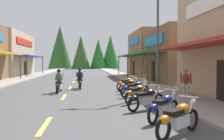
% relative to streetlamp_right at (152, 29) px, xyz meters
% --- Properties ---
extents(ground, '(10.37, 95.10, 0.10)m').
position_rel_streetlamp_right_xyz_m(ground, '(-5.26, 17.35, -4.08)').
color(ground, '#4C4C4F').
extents(sidewalk_left, '(2.75, 95.10, 0.12)m').
position_rel_streetlamp_right_xyz_m(sidewalk_left, '(-11.82, 17.35, -3.97)').
color(sidewalk_left, '#9E9991').
rests_on(sidewalk_left, ground).
extents(sidewalk_right, '(2.75, 95.10, 0.12)m').
position_rel_streetlamp_right_xyz_m(sidewalk_right, '(1.31, 17.35, -3.97)').
color(sidewalk_right, '#9E9991').
rests_on(sidewalk_right, ground).
extents(centerline_dashes, '(0.16, 69.03, 0.01)m').
position_rel_streetlamp_right_xyz_m(centerline_dashes, '(-5.26, 20.07, -4.02)').
color(centerline_dashes, '#E0C64C').
rests_on(centerline_dashes, ground).
extents(storefront_right_middle, '(10.17, 9.11, 5.33)m').
position_rel_streetlamp_right_xyz_m(storefront_right_middle, '(6.83, 9.56, -1.36)').
color(storefront_right_middle, brown).
rests_on(storefront_right_middle, ground).
extents(storefront_right_far, '(10.48, 10.18, 6.33)m').
position_rel_streetlamp_right_xyz_m(storefront_right_far, '(6.99, 20.07, -0.86)').
color(storefront_right_far, olive).
rests_on(storefront_right_far, ground).
extents(streetlamp_right, '(2.14, 0.30, 6.18)m').
position_rel_streetlamp_right_xyz_m(streetlamp_right, '(0.00, 0.00, 0.00)').
color(streetlamp_right, '#474C51').
rests_on(streetlamp_right, ground).
extents(motorcycle_parked_right_0, '(1.73, 1.42, 1.04)m').
position_rel_streetlamp_right_xyz_m(motorcycle_parked_right_0, '(-1.48, -8.28, -3.54)').
color(motorcycle_parked_right_0, black).
rests_on(motorcycle_parked_right_0, ground).
extents(motorcycle_parked_right_1, '(1.58, 1.59, 1.04)m').
position_rel_streetlamp_right_xyz_m(motorcycle_parked_right_1, '(-1.33, -6.51, -3.54)').
color(motorcycle_parked_right_1, black).
rests_on(motorcycle_parked_right_1, ground).
extents(motorcycle_parked_right_2, '(1.86, 1.23, 1.04)m').
position_rel_streetlamp_right_xyz_m(motorcycle_parked_right_2, '(-1.48, -4.58, -3.54)').
color(motorcycle_parked_right_2, black).
rests_on(motorcycle_parked_right_2, ground).
extents(motorcycle_parked_right_3, '(1.55, 1.62, 1.04)m').
position_rel_streetlamp_right_xyz_m(motorcycle_parked_right_3, '(-1.47, -2.68, -3.54)').
color(motorcycle_parked_right_3, black).
rests_on(motorcycle_parked_right_3, ground).
extents(motorcycle_parked_right_4, '(1.90, 1.16, 1.04)m').
position_rel_streetlamp_right_xyz_m(motorcycle_parked_right_4, '(-1.18, -0.59, -3.54)').
color(motorcycle_parked_right_4, black).
rests_on(motorcycle_parked_right_4, ground).
extents(motorcycle_parked_right_5, '(1.66, 1.51, 1.04)m').
position_rel_streetlamp_right_xyz_m(motorcycle_parked_right_5, '(-1.18, 1.25, -3.54)').
color(motorcycle_parked_right_5, black).
rests_on(motorcycle_parked_right_5, ground).
extents(motorcycle_parked_right_6, '(1.75, 1.39, 1.04)m').
position_rel_streetlamp_right_xyz_m(motorcycle_parked_right_6, '(-1.09, 2.81, -3.54)').
color(motorcycle_parked_right_6, black).
rests_on(motorcycle_parked_right_6, ground).
extents(rider_cruising_lead, '(0.60, 2.14, 1.57)m').
position_rel_streetlamp_right_xyz_m(rider_cruising_lead, '(-5.76, 1.79, -3.38)').
color(rider_cruising_lead, black).
rests_on(rider_cruising_lead, ground).
extents(rider_cruising_trailing, '(0.60, 2.14, 1.57)m').
position_rel_streetlamp_right_xyz_m(rider_cruising_trailing, '(-4.47, 4.13, -3.38)').
color(rider_cruising_trailing, black).
rests_on(rider_cruising_trailing, ground).
extents(pedestrian_by_shop, '(0.54, 0.36, 1.66)m').
position_rel_streetlamp_right_xyz_m(pedestrian_by_shop, '(1.30, -1.98, -3.07)').
color(pedestrian_by_shop, '#B2A599').
rests_on(pedestrian_by_shop, ground).
extents(pedestrian_browsing, '(0.43, 0.46, 1.81)m').
position_rel_streetlamp_right_xyz_m(pedestrian_browsing, '(1.37, 7.72, -2.97)').
color(pedestrian_browsing, '#B2A599').
rests_on(pedestrian_browsing, ground).
extents(treeline_backdrop, '(23.03, 10.44, 13.67)m').
position_rel_streetlamp_right_xyz_m(treeline_backdrop, '(-5.73, 65.20, 1.87)').
color(treeline_backdrop, '#2E5223').
rests_on(treeline_backdrop, ground).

